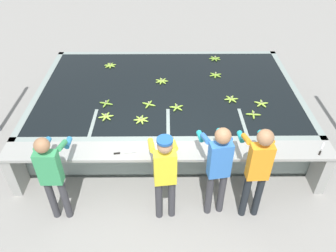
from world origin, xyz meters
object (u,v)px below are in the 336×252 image
at_px(banana_bunch_floating_5, 106,103).
at_px(banana_bunch_floating_7, 141,120).
at_px(banana_bunch_floating_3, 106,117).
at_px(banana_bunch_floating_6, 177,107).
at_px(banana_bunch_floating_9, 215,59).
at_px(banana_bunch_floating_10, 215,75).
at_px(banana_bunch_floating_1, 110,65).
at_px(worker_1, 165,171).
at_px(worker_2, 218,164).
at_px(banana_bunch_floating_11, 149,104).
at_px(worker_3, 258,166).
at_px(worker_0, 51,172).
at_px(banana_bunch_floating_4, 162,81).
at_px(knife_0, 321,150).
at_px(knife_1, 121,153).
at_px(banana_bunch_floating_8, 231,99).
at_px(banana_bunch_floating_0, 261,104).
at_px(banana_bunch_floating_2, 253,114).
at_px(banana_bunch_ledge_0, 225,148).

distance_m(banana_bunch_floating_5, banana_bunch_floating_7, 0.87).
bearing_deg(banana_bunch_floating_3, banana_bunch_floating_6, 12.32).
distance_m(banana_bunch_floating_9, banana_bunch_floating_10, 0.79).
height_order(banana_bunch_floating_5, banana_bunch_floating_9, same).
bearing_deg(banana_bunch_floating_6, banana_bunch_floating_1, 131.03).
relative_size(worker_1, banana_bunch_floating_1, 5.69).
bearing_deg(worker_2, banana_bunch_floating_11, 121.34).
bearing_deg(worker_3, banana_bunch_floating_9, 92.20).
bearing_deg(banana_bunch_floating_10, banana_bunch_floating_5, -153.95).
bearing_deg(worker_0, worker_2, 1.77).
bearing_deg(banana_bunch_floating_1, worker_2, -58.93).
height_order(worker_3, banana_bunch_floating_1, worker_3).
xyz_separation_m(banana_bunch_floating_4, banana_bunch_floating_7, (-0.36, -1.36, 0.00)).
bearing_deg(worker_0, banana_bunch_floating_4, 60.11).
distance_m(banana_bunch_floating_6, knife_0, 2.56).
xyz_separation_m(worker_1, knife_1, (-0.69, 0.50, -0.10)).
bearing_deg(worker_0, banana_bunch_floating_6, 43.22).
xyz_separation_m(banana_bunch_floating_1, banana_bunch_floating_7, (0.82, -2.07, 0.00)).
xyz_separation_m(banana_bunch_floating_4, banana_bunch_floating_8, (1.36, -0.70, 0.00)).
bearing_deg(banana_bunch_floating_8, banana_bunch_floating_7, -159.08).
distance_m(banana_bunch_floating_1, banana_bunch_floating_9, 2.45).
height_order(worker_1, banana_bunch_floating_0, worker_1).
relative_size(banana_bunch_floating_7, knife_0, 0.91).
distance_m(worker_1, banana_bunch_floating_8, 2.40).
height_order(worker_0, worker_2, worker_2).
distance_m(banana_bunch_floating_3, knife_1, 1.03).
bearing_deg(banana_bunch_floating_11, worker_2, -58.66).
height_order(worker_1, worker_2, worker_2).
height_order(worker_0, banana_bunch_floating_2, worker_0).
bearing_deg(banana_bunch_floating_2, banana_bunch_floating_3, -179.03).
relative_size(worker_1, knife_1, 4.54).
xyz_separation_m(banana_bunch_floating_6, banana_bunch_ledge_0, (0.75, -1.14, 0.00)).
xyz_separation_m(worker_1, banana_bunch_floating_1, (-1.25, 3.43, -0.10)).
distance_m(banana_bunch_floating_6, knife_1, 1.54).
distance_m(worker_2, banana_bunch_floating_3, 2.31).
distance_m(banana_bunch_floating_0, banana_bunch_floating_6, 1.62).
bearing_deg(knife_1, banana_bunch_floating_10, 54.15).
relative_size(banana_bunch_floating_9, knife_1, 0.80).
distance_m(worker_0, banana_bunch_floating_10, 4.04).
distance_m(banana_bunch_floating_10, banana_bunch_floating_11, 1.80).
height_order(banana_bunch_floating_2, banana_bunch_floating_3, same).
bearing_deg(worker_1, banana_bunch_floating_0, 45.33).
height_order(banana_bunch_floating_1, knife_1, banana_bunch_floating_1).
distance_m(banana_bunch_floating_1, banana_bunch_floating_10, 2.39).
bearing_deg(banana_bunch_floating_3, knife_0, -14.64).
bearing_deg(worker_1, banana_bunch_floating_7, 107.23).
height_order(worker_1, banana_bunch_floating_1, worker_1).
xyz_separation_m(banana_bunch_floating_4, banana_bunch_floating_6, (0.29, -0.98, 0.00)).
bearing_deg(worker_3, banana_bunch_floating_7, 142.45).
distance_m(worker_0, banana_bunch_floating_1, 3.45).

